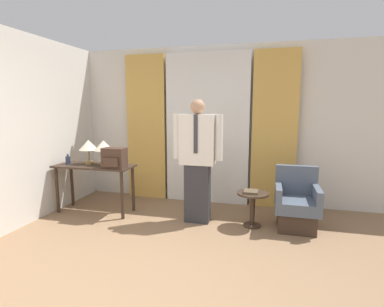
{
  "coord_description": "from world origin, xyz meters",
  "views": [
    {
      "loc": [
        1.04,
        -2.08,
        1.68
      ],
      "look_at": [
        0.02,
        1.88,
        1.04
      ],
      "focal_mm": 28.0,
      "sensor_mm": 36.0,
      "label": 1
    }
  ],
  "objects_px": {
    "table_lamp_left": "(88,146)",
    "book": "(251,192)",
    "armchair": "(296,206)",
    "bottle_near_edge": "(68,160)",
    "backpack": "(114,158)",
    "desk": "(95,173)",
    "table_lamp_right": "(103,147)",
    "person": "(198,157)",
    "side_table": "(253,203)"
  },
  "relations": [
    {
      "from": "bottle_near_edge",
      "to": "side_table",
      "type": "xyz_separation_m",
      "value": [
        2.92,
        0.04,
        -0.49
      ]
    },
    {
      "from": "table_lamp_right",
      "to": "book",
      "type": "relative_size",
      "value": 1.85
    },
    {
      "from": "bottle_near_edge",
      "to": "backpack",
      "type": "distance_m",
      "value": 0.88
    },
    {
      "from": "backpack",
      "to": "person",
      "type": "relative_size",
      "value": 0.19
    },
    {
      "from": "bottle_near_edge",
      "to": "book",
      "type": "bearing_deg",
      "value": 0.71
    },
    {
      "from": "desk",
      "to": "armchair",
      "type": "distance_m",
      "value": 3.08
    },
    {
      "from": "table_lamp_right",
      "to": "bottle_near_edge",
      "type": "bearing_deg",
      "value": -169.91
    },
    {
      "from": "armchair",
      "to": "book",
      "type": "relative_size",
      "value": 4.03
    },
    {
      "from": "bottle_near_edge",
      "to": "person",
      "type": "bearing_deg",
      "value": 0.8
    },
    {
      "from": "table_lamp_right",
      "to": "table_lamp_left",
      "type": "bearing_deg",
      "value": 180.0
    },
    {
      "from": "table_lamp_right",
      "to": "armchair",
      "type": "bearing_deg",
      "value": 0.74
    },
    {
      "from": "bottle_near_edge",
      "to": "backpack",
      "type": "bearing_deg",
      "value": -5.88
    },
    {
      "from": "table_lamp_right",
      "to": "backpack",
      "type": "distance_m",
      "value": 0.38
    },
    {
      "from": "table_lamp_right",
      "to": "armchair",
      "type": "relative_size",
      "value": 0.46
    },
    {
      "from": "backpack",
      "to": "person",
      "type": "xyz_separation_m",
      "value": [
        1.25,
        0.12,
        0.05
      ]
    },
    {
      "from": "desk",
      "to": "book",
      "type": "xyz_separation_m",
      "value": [
        2.44,
        0.01,
        -0.13
      ]
    },
    {
      "from": "desk",
      "to": "armchair",
      "type": "bearing_deg",
      "value": 2.13
    },
    {
      "from": "desk",
      "to": "book",
      "type": "relative_size",
      "value": 5.98
    },
    {
      "from": "side_table",
      "to": "desk",
      "type": "bearing_deg",
      "value": -179.61
    },
    {
      "from": "table_lamp_left",
      "to": "bottle_near_edge",
      "type": "bearing_deg",
      "value": -161.75
    },
    {
      "from": "backpack",
      "to": "armchair",
      "type": "height_order",
      "value": "backpack"
    },
    {
      "from": "desk",
      "to": "book",
      "type": "bearing_deg",
      "value": 0.19
    },
    {
      "from": "table_lamp_left",
      "to": "side_table",
      "type": "height_order",
      "value": "table_lamp_left"
    },
    {
      "from": "backpack",
      "to": "side_table",
      "type": "xyz_separation_m",
      "value": [
        2.04,
        0.13,
        -0.58
      ]
    },
    {
      "from": "table_lamp_left",
      "to": "book",
      "type": "xyz_separation_m",
      "value": [
        2.58,
        -0.07,
        -0.55
      ]
    },
    {
      "from": "person",
      "to": "book",
      "type": "bearing_deg",
      "value": 0.47
    },
    {
      "from": "armchair",
      "to": "side_table",
      "type": "height_order",
      "value": "armchair"
    },
    {
      "from": "table_lamp_right",
      "to": "person",
      "type": "bearing_deg",
      "value": -2.76
    },
    {
      "from": "desk",
      "to": "book",
      "type": "height_order",
      "value": "desk"
    },
    {
      "from": "desk",
      "to": "bottle_near_edge",
      "type": "relative_size",
      "value": 7.75
    },
    {
      "from": "person",
      "to": "book",
      "type": "distance_m",
      "value": 0.89
    },
    {
      "from": "table_lamp_right",
      "to": "backpack",
      "type": "height_order",
      "value": "table_lamp_right"
    },
    {
      "from": "desk",
      "to": "armchair",
      "type": "xyz_separation_m",
      "value": [
        3.06,
        0.11,
        -0.32
      ]
    },
    {
      "from": "backpack",
      "to": "person",
      "type": "bearing_deg",
      "value": 5.48
    },
    {
      "from": "person",
      "to": "armchair",
      "type": "relative_size",
      "value": 2.11
    },
    {
      "from": "table_lamp_left",
      "to": "side_table",
      "type": "bearing_deg",
      "value": -1.31
    },
    {
      "from": "table_lamp_left",
      "to": "bottle_near_edge",
      "type": "height_order",
      "value": "table_lamp_left"
    },
    {
      "from": "backpack",
      "to": "armchair",
      "type": "distance_m",
      "value": 2.71
    },
    {
      "from": "side_table",
      "to": "table_lamp_left",
      "type": "bearing_deg",
      "value": 178.69
    },
    {
      "from": "bottle_near_edge",
      "to": "book",
      "type": "relative_size",
      "value": 0.77
    },
    {
      "from": "desk",
      "to": "bottle_near_edge",
      "type": "xyz_separation_m",
      "value": [
        -0.45,
        -0.03,
        0.19
      ]
    },
    {
      "from": "side_table",
      "to": "book",
      "type": "relative_size",
      "value": 2.35
    },
    {
      "from": "backpack",
      "to": "book",
      "type": "height_order",
      "value": "backpack"
    },
    {
      "from": "armchair",
      "to": "book",
      "type": "distance_m",
      "value": 0.66
    },
    {
      "from": "armchair",
      "to": "book",
      "type": "bearing_deg",
      "value": -170.31
    },
    {
      "from": "backpack",
      "to": "side_table",
      "type": "bearing_deg",
      "value": 3.78
    },
    {
      "from": "desk",
      "to": "table_lamp_left",
      "type": "bearing_deg",
      "value": 150.52
    },
    {
      "from": "bottle_near_edge",
      "to": "side_table",
      "type": "bearing_deg",
      "value": 0.88
    },
    {
      "from": "table_lamp_left",
      "to": "book",
      "type": "relative_size",
      "value": 1.85
    },
    {
      "from": "table_lamp_left",
      "to": "side_table",
      "type": "relative_size",
      "value": 0.79
    }
  ]
}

